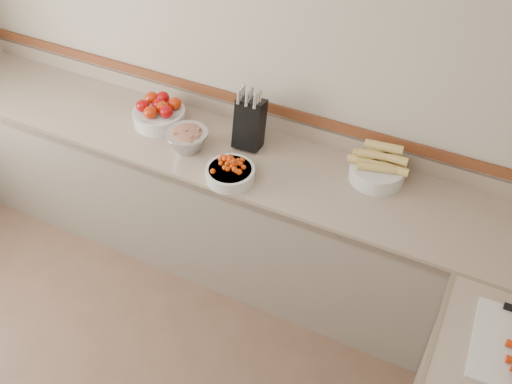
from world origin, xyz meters
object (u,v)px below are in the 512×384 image
at_px(corn_bowl, 378,168).
at_px(rhubarb_bowl, 187,138).
at_px(cherry_tomato_bowl, 230,172).
at_px(tomato_bowl, 159,113).
at_px(knife_block, 250,122).

distance_m(corn_bowl, rhubarb_bowl, 1.08).
bearing_deg(corn_bowl, rhubarb_bowl, -167.80).
bearing_deg(rhubarb_bowl, corn_bowl, 12.20).
height_order(cherry_tomato_bowl, corn_bowl, corn_bowl).
distance_m(tomato_bowl, rhubarb_bowl, 0.32).
bearing_deg(cherry_tomato_bowl, knife_block, 97.75).
height_order(knife_block, tomato_bowl, knife_block).
distance_m(tomato_bowl, corn_bowl, 1.34).
distance_m(knife_block, corn_bowl, 0.76).
bearing_deg(tomato_bowl, cherry_tomato_bowl, -23.39).
relative_size(knife_block, corn_bowl, 1.13).
bearing_deg(tomato_bowl, corn_bowl, 3.42).
relative_size(tomato_bowl, cherry_tomato_bowl, 1.18).
bearing_deg(rhubarb_bowl, knife_block, 33.18).
bearing_deg(cherry_tomato_bowl, tomato_bowl, 156.61).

